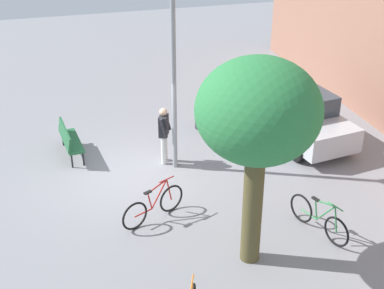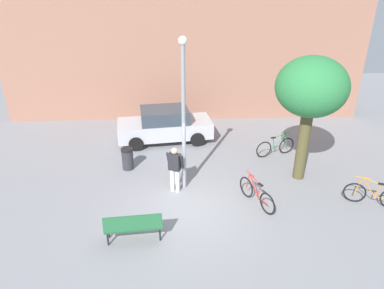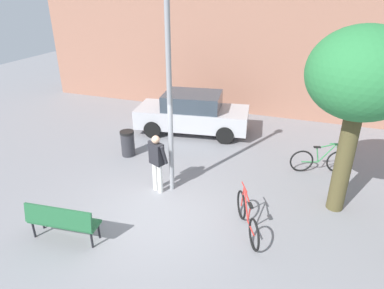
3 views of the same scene
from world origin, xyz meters
The scene contains 11 objects.
ground_plane centered at (0.00, 0.00, 0.00)m, with size 36.00×36.00×0.00m, color gray.
building_facade centered at (0.00, 9.11, 4.00)m, with size 18.45×2.00×8.01m, color #9E6B56.
lamppost centered at (-0.10, 1.33, 3.00)m, with size 0.28×0.28×5.21m.
person_by_lamppost centered at (-0.43, 1.10, 0.97)m, with size 0.63×0.46×1.67m.
park_bench centered at (-1.55, -1.45, 0.55)m, with size 1.64×0.63×0.92m.
plaza_tree centered at (4.18, 1.89, 3.40)m, with size 2.41×2.41×4.50m.
bicycle_orange centered at (6.01, 0.04, 0.38)m, with size 1.70×0.72×0.97m.
bicycle_red centered at (2.23, 0.21, 0.38)m, with size 0.84×1.65×0.97m.
bicycle_green centered at (3.77, 3.72, 0.38)m, with size 1.74×0.61×0.97m.
parked_car_silver centered at (-0.93, 5.36, 0.77)m, with size 4.40×2.28×1.55m.
trash_bin centered at (-2.28, 2.76, 0.44)m, with size 0.46×0.46×0.86m.
Camera 2 is at (-0.19, -9.09, 6.59)m, focal length 32.00 mm.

